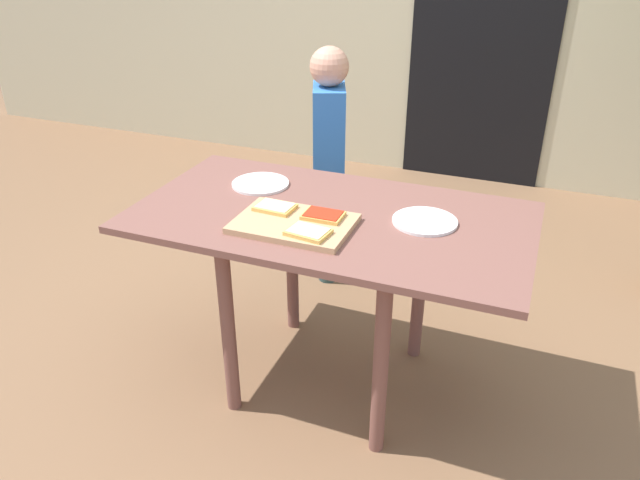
{
  "coord_description": "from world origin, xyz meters",
  "views": [
    {
      "loc": [
        0.63,
        -1.71,
        1.57
      ],
      "look_at": [
        -0.04,
        0.0,
        0.6
      ],
      "focal_mm": 33.92,
      "sensor_mm": 36.0,
      "label": 1
    }
  ],
  "objects_px": {
    "pizza_slice_near_right": "(307,232)",
    "pizza_slice_far_left": "(275,207)",
    "dining_table": "(331,238)",
    "child_left": "(329,152)",
    "cutting_board": "(294,224)",
    "pizza_slice_far_right": "(324,215)",
    "plate_white_left": "(261,184)",
    "plate_white_right": "(425,221)"
  },
  "relations": [
    {
      "from": "cutting_board",
      "to": "plate_white_right",
      "type": "height_order",
      "value": "cutting_board"
    },
    {
      "from": "cutting_board",
      "to": "plate_white_right",
      "type": "relative_size",
      "value": 1.76
    },
    {
      "from": "plate_white_right",
      "to": "pizza_slice_far_left",
      "type": "bearing_deg",
      "value": -165.52
    },
    {
      "from": "plate_white_left",
      "to": "plate_white_right",
      "type": "distance_m",
      "value": 0.64
    },
    {
      "from": "pizza_slice_near_right",
      "to": "pizza_slice_far_right",
      "type": "height_order",
      "value": "same"
    },
    {
      "from": "dining_table",
      "to": "child_left",
      "type": "distance_m",
      "value": 0.8
    },
    {
      "from": "cutting_board",
      "to": "pizza_slice_near_right",
      "type": "relative_size",
      "value": 2.68
    },
    {
      "from": "plate_white_right",
      "to": "dining_table",
      "type": "bearing_deg",
      "value": -170.54
    },
    {
      "from": "pizza_slice_far_left",
      "to": "plate_white_left",
      "type": "height_order",
      "value": "pizza_slice_far_left"
    },
    {
      "from": "pizza_slice_far_right",
      "to": "plate_white_left",
      "type": "xyz_separation_m",
      "value": [
        -0.33,
        0.21,
        -0.02
      ]
    },
    {
      "from": "pizza_slice_near_right",
      "to": "child_left",
      "type": "height_order",
      "value": "child_left"
    },
    {
      "from": "pizza_slice_far_left",
      "to": "plate_white_right",
      "type": "distance_m",
      "value": 0.49
    },
    {
      "from": "cutting_board",
      "to": "pizza_slice_far_right",
      "type": "height_order",
      "value": "pizza_slice_far_right"
    },
    {
      "from": "plate_white_left",
      "to": "plate_white_right",
      "type": "xyz_separation_m",
      "value": [
        0.64,
        -0.09,
        0.0
      ]
    },
    {
      "from": "dining_table",
      "to": "plate_white_right",
      "type": "relative_size",
      "value": 6.26
    },
    {
      "from": "pizza_slice_far_right",
      "to": "pizza_slice_near_right",
      "type": "bearing_deg",
      "value": -93.19
    },
    {
      "from": "plate_white_left",
      "to": "plate_white_right",
      "type": "height_order",
      "value": "same"
    },
    {
      "from": "pizza_slice_far_right",
      "to": "child_left",
      "type": "bearing_deg",
      "value": 109.73
    },
    {
      "from": "pizza_slice_far_left",
      "to": "pizza_slice_near_right",
      "type": "bearing_deg",
      "value": -36.9
    },
    {
      "from": "pizza_slice_far_right",
      "to": "plate_white_right",
      "type": "xyz_separation_m",
      "value": [
        0.3,
        0.12,
        -0.02
      ]
    },
    {
      "from": "pizza_slice_near_right",
      "to": "cutting_board",
      "type": "bearing_deg",
      "value": 137.91
    },
    {
      "from": "pizza_slice_near_right",
      "to": "pizza_slice_far_right",
      "type": "relative_size",
      "value": 1.08
    },
    {
      "from": "dining_table",
      "to": "pizza_slice_near_right",
      "type": "height_order",
      "value": "pizza_slice_near_right"
    },
    {
      "from": "child_left",
      "to": "cutting_board",
      "type": "bearing_deg",
      "value": -76.46
    },
    {
      "from": "pizza_slice_near_right",
      "to": "pizza_slice_far_left",
      "type": "distance_m",
      "value": 0.21
    },
    {
      "from": "pizza_slice_far_right",
      "to": "plate_white_right",
      "type": "distance_m",
      "value": 0.33
    },
    {
      "from": "pizza_slice_far_right",
      "to": "plate_white_left",
      "type": "bearing_deg",
      "value": 147.7
    },
    {
      "from": "pizza_slice_near_right",
      "to": "pizza_slice_far_left",
      "type": "relative_size",
      "value": 1.05
    },
    {
      "from": "cutting_board",
      "to": "pizza_slice_far_right",
      "type": "xyz_separation_m",
      "value": [
        0.08,
        0.06,
        0.02
      ]
    },
    {
      "from": "child_left",
      "to": "pizza_slice_far_left",
      "type": "bearing_deg",
      "value": -81.76
    },
    {
      "from": "dining_table",
      "to": "pizza_slice_far_right",
      "type": "xyz_separation_m",
      "value": [
        0.0,
        -0.07,
        0.12
      ]
    },
    {
      "from": "dining_table",
      "to": "pizza_slice_near_right",
      "type": "bearing_deg",
      "value": -90.71
    },
    {
      "from": "child_left",
      "to": "plate_white_right",
      "type": "bearing_deg",
      "value": -49.51
    },
    {
      "from": "dining_table",
      "to": "plate_white_right",
      "type": "xyz_separation_m",
      "value": [
        0.31,
        0.05,
        0.09
      ]
    },
    {
      "from": "dining_table",
      "to": "pizza_slice_far_left",
      "type": "xyz_separation_m",
      "value": [
        -0.17,
        -0.07,
        0.12
      ]
    },
    {
      "from": "dining_table",
      "to": "child_left",
      "type": "height_order",
      "value": "child_left"
    },
    {
      "from": "dining_table",
      "to": "child_left",
      "type": "bearing_deg",
      "value": 111.15
    },
    {
      "from": "cutting_board",
      "to": "dining_table",
      "type": "bearing_deg",
      "value": 59.09
    },
    {
      "from": "plate_white_left",
      "to": "pizza_slice_near_right",
      "type": "bearing_deg",
      "value": -45.9
    },
    {
      "from": "cutting_board",
      "to": "plate_white_left",
      "type": "relative_size",
      "value": 1.76
    },
    {
      "from": "dining_table",
      "to": "pizza_slice_near_right",
      "type": "xyz_separation_m",
      "value": [
        -0.0,
        -0.2,
        0.12
      ]
    },
    {
      "from": "child_left",
      "to": "pizza_slice_far_right",
      "type": "bearing_deg",
      "value": -70.27
    }
  ]
}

